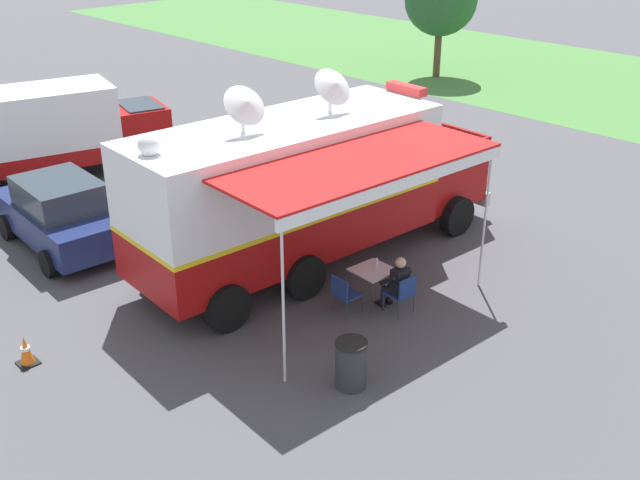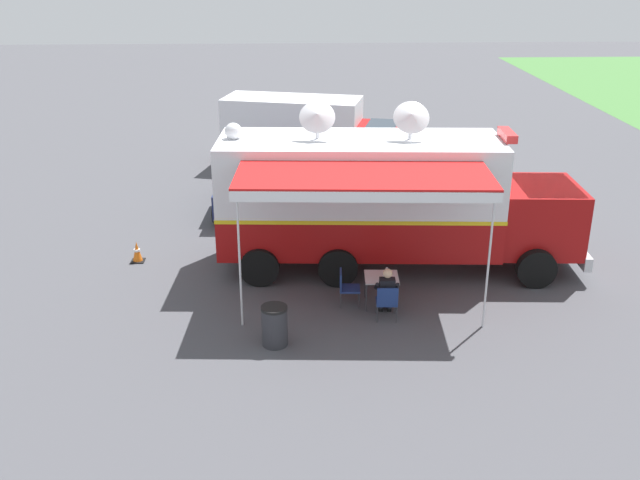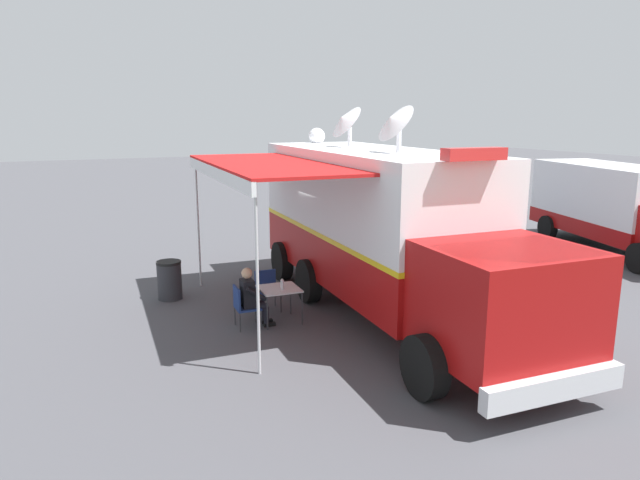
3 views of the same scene
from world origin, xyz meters
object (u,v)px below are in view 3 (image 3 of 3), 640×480
folding_chair_beside_table (267,287)px  car_behind_truck (450,225)px  folding_chair_at_table (243,304)px  seated_responder (252,296)px  command_truck (383,225)px  traffic_cone (291,239)px  water_bottle (282,285)px  folding_table (279,291)px  support_truck (616,208)px  trash_bin (170,280)px

folding_chair_beside_table → car_behind_truck: car_behind_truck is taller
car_behind_truck → folding_chair_at_table: bearing=24.3°
seated_responder → car_behind_truck: bearing=-155.1°
command_truck → seated_responder: 3.14m
seated_responder → traffic_cone: seated_responder is taller
water_bottle → traffic_cone: bearing=-113.4°
folding_table → support_truck: size_ratio=0.12×
command_truck → trash_bin: size_ratio=10.56×
folding_table → command_truck: bearing=170.2°
folding_chair_at_table → trash_bin: (0.99, -2.55, -0.06)m
folding_chair_beside_table → traffic_cone: bearing=-116.9°
command_truck → folding_chair_beside_table: command_truck is taller
traffic_cone → car_behind_truck: size_ratio=0.13×
water_bottle → seated_responder: (0.63, -0.08, -0.18)m
seated_responder → folding_table: bearing=-175.8°
command_truck → traffic_cone: command_truck is taller
command_truck → folding_table: command_truck is taller
traffic_cone → car_behind_truck: car_behind_truck is taller
command_truck → folding_table: 2.60m
seated_responder → traffic_cone: (-3.43, -6.40, -0.37)m
folding_table → traffic_cone: (-2.82, -6.36, -0.39)m
water_bottle → trash_bin: size_ratio=0.25×
folding_table → car_behind_truck: 7.84m
folding_table → support_truck: 12.00m
folding_chair_beside_table → car_behind_truck: 7.48m
trash_bin → support_truck: size_ratio=0.13×
folding_chair_at_table → folding_chair_beside_table: (-0.83, -0.88, 0.00)m
water_bottle → car_behind_truck: 7.88m
seated_responder → traffic_cone: bearing=-118.2°
water_bottle → folding_chair_at_table: (0.82, -0.09, -0.32)m
folding_chair_beside_table → support_truck: support_truck is taller
command_truck → trash_bin: 5.18m
folding_chair_at_table → folding_chair_beside_table: same height
command_truck → folding_table: size_ratio=11.40×
traffic_cone → trash_bin: bearing=39.8°
water_bottle → car_behind_truck: size_ratio=0.05×
support_truck → car_behind_truck: size_ratio=1.65×
water_bottle → car_behind_truck: (-7.00, -3.62, 0.05)m
folding_table → folding_chair_at_table: bearing=2.4°
trash_bin → folding_table: bearing=125.4°
command_truck → car_behind_truck: command_truck is taller
command_truck → car_behind_truck: bearing=-140.9°
support_truck → car_behind_truck: bearing=-22.0°
folding_chair_at_table → seated_responder: bearing=176.8°
water_bottle → folding_chair_at_table: size_ratio=0.26×
traffic_cone → folding_chair_beside_table: bearing=63.1°
folding_chair_beside_table → seated_responder: 1.11m
support_truck → folding_chair_at_table: bearing=7.1°
water_bottle → folding_chair_at_table: water_bottle is taller
folding_chair_beside_table → folding_chair_at_table: bearing=46.9°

